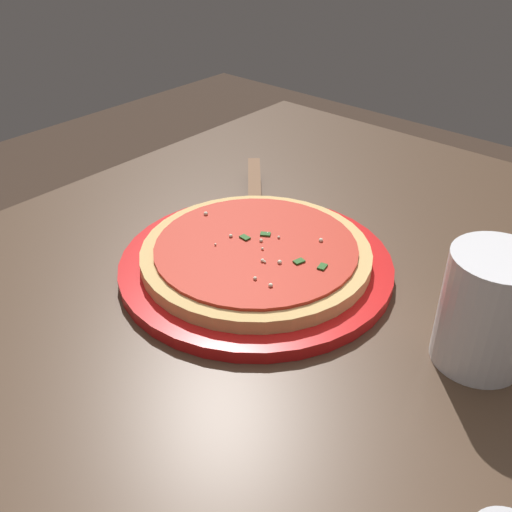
% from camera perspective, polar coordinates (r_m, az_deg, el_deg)
% --- Properties ---
extents(restaurant_table, '(1.06, 0.82, 0.75)m').
position_cam_1_polar(restaurant_table, '(0.75, 1.51, -11.95)').
color(restaurant_table, black).
rests_on(restaurant_table, ground_plane).
extents(serving_plate, '(0.32, 0.32, 0.01)m').
position_cam_1_polar(serving_plate, '(0.69, -0.00, -0.89)').
color(serving_plate, red).
rests_on(serving_plate, restaurant_table).
extents(pizza, '(0.27, 0.27, 0.02)m').
position_cam_1_polar(pizza, '(0.68, 0.00, 0.28)').
color(pizza, '#DBB26B').
rests_on(pizza, serving_plate).
extents(pizza_server, '(0.19, 0.18, 0.01)m').
position_cam_1_polar(pizza_server, '(0.82, -0.13, 5.96)').
color(pizza_server, silver).
rests_on(pizza_server, serving_plate).
extents(cup_tall_drink, '(0.09, 0.09, 0.12)m').
position_cam_1_polar(cup_tall_drink, '(0.58, 21.51, -4.88)').
color(cup_tall_drink, silver).
rests_on(cup_tall_drink, restaurant_table).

